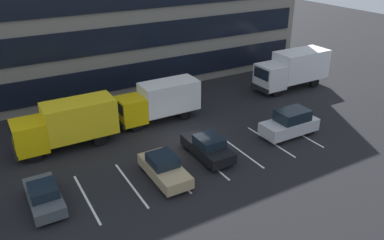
% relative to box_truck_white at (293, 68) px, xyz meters
% --- Properties ---
extents(ground_plane, '(120.00, 120.00, 0.00)m').
position_rel_box_truck_white_xyz_m(ground_plane, '(-15.02, -5.11, -2.08)').
color(ground_plane, black).
extents(lot_markings, '(16.94, 5.40, 0.01)m').
position_rel_box_truck_white_xyz_m(lot_markings, '(-15.02, -7.84, -2.07)').
color(lot_markings, silver).
rests_on(lot_markings, ground_plane).
extents(box_truck_white, '(7.96, 2.64, 3.69)m').
position_rel_box_truck_white_xyz_m(box_truck_white, '(0.00, 0.00, 0.00)').
color(box_truck_white, white).
rests_on(box_truck_white, ground_plane).
extents(box_truck_yellow_all, '(7.29, 2.41, 3.38)m').
position_rel_box_truck_white_xyz_m(box_truck_yellow_all, '(-22.60, -1.05, -0.18)').
color(box_truck_yellow_all, yellow).
rests_on(box_truck_yellow_all, ground_plane).
extents(box_truck_yellow, '(6.95, 2.30, 3.22)m').
position_rel_box_truck_white_xyz_m(box_truck_yellow, '(-14.90, -0.27, -0.26)').
color(box_truck_yellow, yellow).
rests_on(box_truck_yellow, ground_plane).
extents(suv_silver, '(4.55, 1.93, 2.06)m').
position_rel_box_truck_white_xyz_m(suv_silver, '(-7.45, -7.73, -1.08)').
color(suv_silver, silver).
rests_on(suv_silver, ground_plane).
extents(sedan_charcoal, '(1.70, 4.06, 1.45)m').
position_rel_box_truck_white_xyz_m(sedan_charcoal, '(-25.62, -7.33, -1.39)').
color(sedan_charcoal, '#474C51').
rests_on(sedan_charcoal, ground_plane).
extents(sedan_tan, '(1.84, 4.38, 1.57)m').
position_rel_box_truck_white_xyz_m(sedan_tan, '(-18.48, -8.22, -1.34)').
color(sedan_tan, tan).
rests_on(sedan_tan, ground_plane).
extents(sedan_black, '(1.87, 4.47, 1.60)m').
position_rel_box_truck_white_xyz_m(sedan_black, '(-14.67, -7.32, -1.32)').
color(sedan_black, black).
rests_on(sedan_black, ground_plane).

